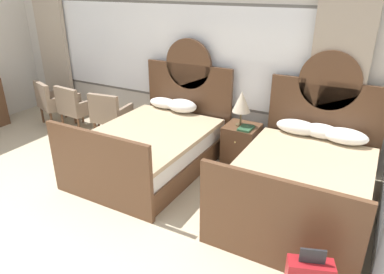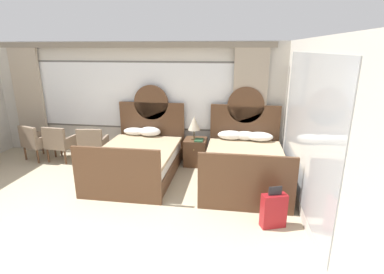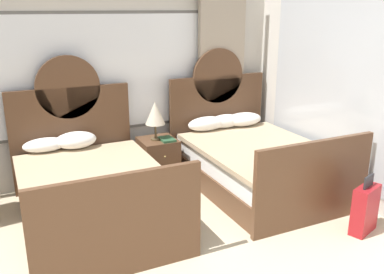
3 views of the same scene
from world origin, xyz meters
name	(u,v)px [view 3 (image 3 of 3)]	position (x,y,z in m)	size (l,w,h in m)	color
wall_back_window	(28,83)	(0.00, 4.23, 1.41)	(6.93, 0.22, 2.70)	beige
bed_near_window	(91,190)	(0.44, 3.04, 0.36)	(1.54, 2.25, 1.75)	brown
bed_near_mirror	(254,161)	(2.60, 3.06, 0.36)	(1.54, 2.25, 1.75)	brown
nightstand_between_beds	(158,160)	(1.53, 3.79, 0.30)	(0.49, 0.51, 0.60)	brown
table_lamp_on_nightstand	(155,114)	(1.50, 3.78, 0.96)	(0.27, 0.27, 0.52)	brown
book_on_nightstand	(167,139)	(1.62, 3.69, 0.61)	(0.18, 0.26, 0.03)	#285133
suitcase_on_floor	(365,209)	(3.00, 1.53, 0.26)	(0.40, 0.27, 0.65)	maroon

